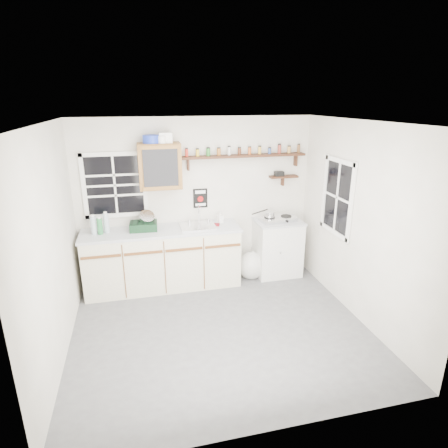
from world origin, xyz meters
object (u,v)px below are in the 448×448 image
at_px(right_cabinet, 277,247).
at_px(upper_cabinet, 160,166).
at_px(main_cabinet, 163,258).
at_px(spice_shelf, 244,155).
at_px(dish_rack, 144,224).
at_px(hotplate, 278,219).

bearing_deg(right_cabinet, upper_cabinet, 176.24).
bearing_deg(main_cabinet, spice_shelf, 9.25).
height_order(upper_cabinet, spice_shelf, upper_cabinet).
height_order(upper_cabinet, dish_rack, upper_cabinet).
height_order(main_cabinet, hotplate, hotplate).
bearing_deg(spice_shelf, main_cabinet, -170.75).
distance_m(main_cabinet, spice_shelf, 1.98).
distance_m(main_cabinet, hotplate, 1.88).
relative_size(spice_shelf, hotplate, 3.28).
distance_m(main_cabinet, upper_cabinet, 1.37).
distance_m(right_cabinet, hotplate, 0.49).
height_order(right_cabinet, hotplate, hotplate).
xyz_separation_m(right_cabinet, hotplate, (-0.02, -0.02, 0.49)).
bearing_deg(spice_shelf, dish_rack, -173.91).
relative_size(right_cabinet, hotplate, 1.56).
bearing_deg(right_cabinet, dish_rack, 179.38).
xyz_separation_m(right_cabinet, spice_shelf, (-0.53, 0.19, 1.47)).
relative_size(main_cabinet, upper_cabinet, 3.55).
bearing_deg(upper_cabinet, spice_shelf, 3.11).
bearing_deg(main_cabinet, hotplate, 0.17).
distance_m(main_cabinet, right_cabinet, 1.84).
bearing_deg(right_cabinet, hotplate, -136.63).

